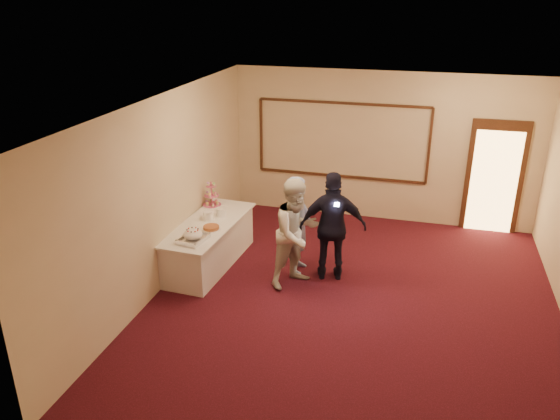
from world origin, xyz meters
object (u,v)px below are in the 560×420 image
(pavlova_tray, at_px, (193,236))
(man, at_px, (298,225))
(plate_stack_b, at_px, (221,212))
(cupcake_stand, at_px, (212,196))
(plate_stack_a, at_px, (208,215))
(tart, at_px, (211,228))
(buffet_table, at_px, (209,244))
(woman, at_px, (297,233))
(guest, at_px, (333,227))

(pavlova_tray, xyz_separation_m, man, (1.47, 0.91, -0.02))
(pavlova_tray, distance_m, plate_stack_b, 1.06)
(pavlova_tray, height_order, cupcake_stand, cupcake_stand)
(plate_stack_a, height_order, tart, plate_stack_a)
(buffet_table, height_order, pavlova_tray, pavlova_tray)
(buffet_table, relative_size, pavlova_tray, 4.07)
(pavlova_tray, distance_m, woman, 1.62)
(plate_stack_a, distance_m, woman, 1.68)
(plate_stack_a, bearing_deg, buffet_table, -70.38)
(man, relative_size, woman, 0.94)
(tart, bearing_deg, pavlova_tray, -102.93)
(plate_stack_b, relative_size, tart, 0.58)
(plate_stack_a, bearing_deg, plate_stack_b, 54.68)
(buffet_table, xyz_separation_m, plate_stack_b, (0.10, 0.36, 0.46))
(buffet_table, height_order, plate_stack_b, plate_stack_b)
(man, bearing_deg, cupcake_stand, 72.59)
(guest, bearing_deg, plate_stack_b, -19.08)
(cupcake_stand, relative_size, plate_stack_a, 2.68)
(pavlova_tray, bearing_deg, plate_stack_a, 96.21)
(cupcake_stand, xyz_separation_m, plate_stack_a, (0.20, -0.65, -0.10))
(man, bearing_deg, woman, -169.03)
(buffet_table, relative_size, cupcake_stand, 4.61)
(plate_stack_b, relative_size, guest, 0.10)
(cupcake_stand, distance_m, guest, 2.45)
(pavlova_tray, height_order, plate_stack_a, pavlova_tray)
(plate_stack_b, relative_size, man, 0.11)
(cupcake_stand, bearing_deg, woman, -29.21)
(cupcake_stand, relative_size, plate_stack_b, 2.79)
(pavlova_tray, relative_size, plate_stack_b, 3.16)
(cupcake_stand, height_order, plate_stack_a, cupcake_stand)
(pavlova_tray, height_order, guest, guest)
(plate_stack_b, xyz_separation_m, woman, (1.49, -0.60, 0.04))
(pavlova_tray, height_order, plate_stack_b, pavlova_tray)
(pavlova_tray, relative_size, man, 0.34)
(woman, bearing_deg, buffet_table, 118.09)
(plate_stack_a, relative_size, man, 0.11)
(tart, xyz_separation_m, guest, (1.95, 0.33, 0.11))
(plate_stack_b, distance_m, guest, 2.02)
(plate_stack_b, xyz_separation_m, man, (1.41, -0.15, -0.01))
(cupcake_stand, xyz_separation_m, plate_stack_b, (0.36, -0.43, -0.10))
(pavlova_tray, bearing_deg, tart, 77.07)
(pavlova_tray, relative_size, guest, 0.31)
(plate_stack_a, xyz_separation_m, tart, (0.20, -0.37, -0.05))
(cupcake_stand, bearing_deg, man, -18.35)
(plate_stack_a, bearing_deg, guest, -0.98)
(plate_stack_b, height_order, man, man)
(tart, relative_size, guest, 0.17)
(woman, bearing_deg, plate_stack_b, 104.69)
(pavlova_tray, xyz_separation_m, plate_stack_b, (0.06, 1.06, -0.01))
(cupcake_stand, bearing_deg, guest, -16.30)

